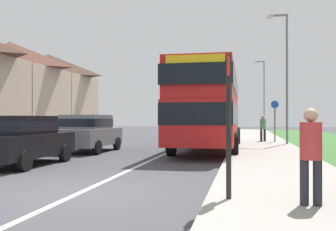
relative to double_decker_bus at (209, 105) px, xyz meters
name	(u,v)px	position (x,y,z in m)	size (l,w,h in m)	color
ground_plane	(77,194)	(-1.65, -10.75, -2.14)	(120.00, 120.00, 0.00)	#424247
lane_marking_centre	(162,155)	(-1.65, -2.75, -2.14)	(0.14, 60.00, 0.01)	silver
pavement_near_side	(273,162)	(2.55, -4.75, -2.08)	(3.20, 68.00, 0.12)	#9E998E
double_decker_bus	(209,105)	(0.00, 0.00, 0.00)	(2.80, 10.50, 3.70)	red
parked_car_black	(21,138)	(-5.32, -6.94, -1.27)	(1.89, 4.00, 1.58)	black
parked_car_grey	(88,132)	(-5.22, -1.92, -1.24)	(2.00, 4.01, 1.65)	slate
pedestrian_at_stop	(311,152)	(2.65, -11.43, -1.17)	(0.34, 0.34, 1.67)	#23232D
pedestrian_walking_away	(263,127)	(2.72, 5.50, -1.17)	(0.34, 0.34, 1.67)	#23232D
bus_stop_sign	(229,117)	(1.35, -11.17, -0.60)	(0.09, 0.52, 2.60)	black
cycle_route_sign	(275,119)	(3.38, 5.13, -0.71)	(0.44, 0.08, 2.52)	slate
street_lamp_mid	(285,70)	(3.77, 3.43, 1.96)	(1.14, 0.20, 7.11)	slate
street_lamp_far	(263,91)	(3.58, 23.15, 2.15)	(1.14, 0.20, 7.48)	slate
house_terrace_far_side	(9,89)	(-16.92, 9.57, 1.69)	(7.85, 18.51, 7.66)	#C1A88E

